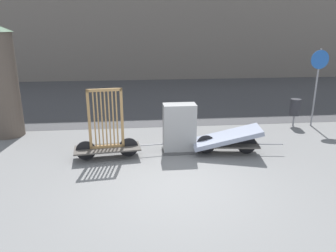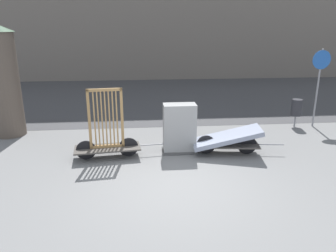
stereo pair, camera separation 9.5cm
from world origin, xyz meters
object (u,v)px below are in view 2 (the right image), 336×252
(advertising_column, at_px, (3,81))
(utility_cabinet, at_px, (179,130))
(bike_cart_with_bedframe, at_px, (107,137))
(bike_cart_with_mattress, at_px, (227,139))
(trash_bin, at_px, (296,108))
(sign_post, at_px, (319,76))

(advertising_column, bearing_deg, utility_cabinet, -20.69)
(bike_cart_with_bedframe, relative_size, utility_cabinet, 1.78)
(bike_cart_with_mattress, relative_size, advertising_column, 0.73)
(trash_bin, height_order, sign_post, sign_post)
(advertising_column, bearing_deg, trash_bin, 0.00)
(trash_bin, distance_m, sign_post, 1.28)
(bike_cart_with_bedframe, relative_size, advertising_column, 0.71)
(bike_cart_with_mattress, xyz_separation_m, utility_cabinet, (-1.29, 0.25, 0.22))
(bike_cart_with_bedframe, height_order, trash_bin, bike_cart_with_bedframe)
(bike_cart_with_bedframe, xyz_separation_m, trash_bin, (6.29, 2.24, 0.08))
(trash_bin, height_order, advertising_column, advertising_column)
(bike_cart_with_bedframe, bearing_deg, bike_cart_with_mattress, -6.48)
(advertising_column, bearing_deg, bike_cart_with_bedframe, -33.97)
(trash_bin, bearing_deg, bike_cart_with_mattress, -143.58)
(sign_post, relative_size, advertising_column, 0.77)
(bike_cart_with_mattress, bearing_deg, trash_bin, 43.48)
(bike_cart_with_mattress, xyz_separation_m, sign_post, (3.70, 2.23, 1.35))
(utility_cabinet, relative_size, trash_bin, 1.42)
(sign_post, bearing_deg, bike_cart_with_bedframe, -162.19)
(bike_cart_with_mattress, relative_size, utility_cabinet, 1.82)
(utility_cabinet, xyz_separation_m, trash_bin, (4.33, 2.00, 0.03))
(trash_bin, xyz_separation_m, advertising_column, (-9.62, -0.00, 1.08))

